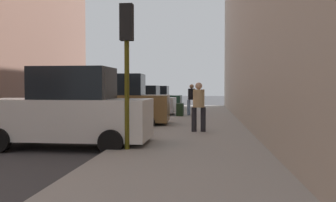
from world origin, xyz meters
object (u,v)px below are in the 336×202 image
Objects in this scene: parked_dark_green_sedan at (153,99)px; pedestrian_in_tan_coat at (199,104)px; parked_silver_sedan at (139,102)px; pedestrian_in_jeans at (192,98)px; fire_hydrant at (160,114)px; parked_white_van at (69,111)px; traffic_light at (127,44)px; parked_bronze_suv at (115,103)px; rolling_suitcase at (180,110)px.

pedestrian_in_tan_coat is at bearing -75.34° from parked_dark_green_sedan.
pedestrian_in_jeans reaches higher than parked_silver_sedan.
parked_white_van is at bearing -105.95° from fire_hydrant.
parked_white_van is 11.01m from parked_silver_sedan.
parked_white_van is 2.69m from traffic_light.
parked_white_van reaches higher than pedestrian_in_tan_coat.
parked_bronze_suv reaches higher than parked_silver_sedan.
parked_dark_green_sedan is 5.98× the size of fire_hydrant.
parked_white_van is 11.14m from pedestrian_in_jeans.
rolling_suitcase is at bearing 80.60° from fire_hydrant.
pedestrian_in_jeans is at bearing 74.64° from fire_hydrant.
fire_hydrant is 0.41× the size of pedestrian_in_tan_coat.
parked_dark_green_sedan is 1.17× the size of traffic_light.
pedestrian_in_tan_coat reaches higher than rolling_suitcase.
pedestrian_in_jeans is (3.02, -5.82, 0.26)m from parked_dark_green_sedan.
pedestrian_in_jeans is at bearing 74.29° from parked_white_van.
parked_white_van is 1.09× the size of parked_silver_sedan.
rolling_suitcase is at bearing 99.12° from pedestrian_in_tan_coat.
pedestrian_in_jeans and pedestrian_in_tan_coat have the same top height.
traffic_light is 4.54m from pedestrian_in_tan_coat.
pedestrian_in_jeans is (3.02, 10.73, 0.07)m from parked_white_van.
traffic_light is (0.05, -7.23, 2.26)m from fire_hydrant.
traffic_light is 3.46× the size of rolling_suitcase.
pedestrian_in_jeans is at bearing -62.62° from parked_dark_green_sedan.
parked_silver_sedan is 12.22m from traffic_light.
parked_silver_sedan is at bearing 174.65° from pedestrian_in_jeans.
pedestrian_in_tan_coat is at bearing -66.18° from parked_silver_sedan.
parked_silver_sedan is 1.18× the size of traffic_light.
pedestrian_in_tan_coat reaches higher than parked_silver_sedan.
parked_bronze_suv is 6.79m from traffic_light.
traffic_light reaches higher than pedestrian_in_tan_coat.
parked_white_van is at bearing 153.69° from traffic_light.
pedestrian_in_jeans is 1.64× the size of rolling_suitcase.
pedestrian_in_jeans is at bearing 49.15° from rolling_suitcase.
parked_bronze_suv is 6.63× the size of fire_hydrant.
pedestrian_in_tan_coat is (0.54, -7.78, 0.00)m from pedestrian_in_jeans.
fire_hydrant is 3.84m from pedestrian_in_tan_coat.
pedestrian_in_jeans reaches higher than parked_dark_green_sedan.
parked_dark_green_sedan is 10.40m from fire_hydrant.
parked_silver_sedan is (0.00, 5.62, -0.18)m from parked_bronze_suv.
traffic_light is 11.82m from pedestrian_in_jeans.
pedestrian_in_tan_coat is at bearing -86.02° from pedestrian_in_jeans.
rolling_suitcase is (0.62, 3.73, -0.01)m from fire_hydrant.
rolling_suitcase is (0.57, 10.95, -2.27)m from traffic_light.
parked_bronze_suv is at bearing -90.00° from parked_dark_green_sedan.
parked_bronze_suv is 6.13m from pedestrian_in_jeans.
parked_silver_sedan is at bearing 113.82° from pedestrian_in_tan_coat.
traffic_light reaches higher than parked_white_van.
parked_white_van is at bearing -90.00° from parked_silver_sedan.
parked_dark_green_sedan is (0.00, 11.16, -0.18)m from parked_bronze_suv.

